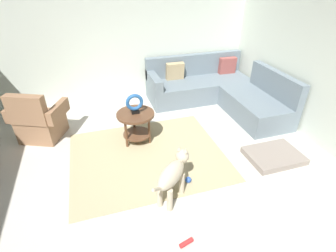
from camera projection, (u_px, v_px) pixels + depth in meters
ground_plane at (149, 192)px, 3.43m from camera, size 6.00×6.00×0.10m
wall_back at (111, 35)px, 5.08m from camera, size 6.00×0.12×2.70m
area_rug at (148, 156)px, 4.00m from camera, size 2.30×1.90×0.01m
sectional_couch at (218, 91)px, 5.39m from camera, size 2.20×2.25×0.88m
armchair at (39, 121)px, 4.27m from camera, size 0.97×0.87×0.88m
side_table at (136, 120)px, 4.12m from camera, size 0.60×0.60×0.54m
torus_sculpture at (135, 103)px, 3.97m from camera, size 0.28×0.08×0.33m
dog_bed_mat at (274, 156)px, 3.94m from camera, size 0.80×0.60×0.09m
dog at (173, 174)px, 3.10m from camera, size 0.65×0.62×0.63m
dog_toy_ball at (188, 180)px, 3.50m from camera, size 0.09×0.09×0.09m
dog_toy_rope at (186, 243)px, 2.72m from camera, size 0.17×0.09×0.05m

